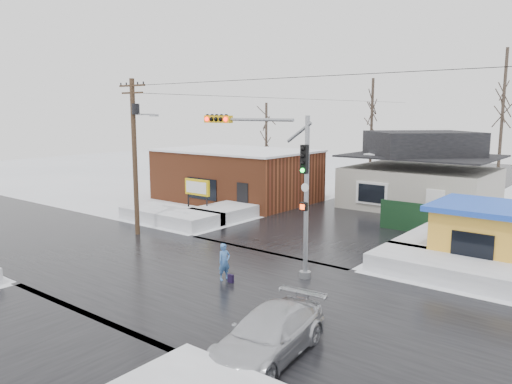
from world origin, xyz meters
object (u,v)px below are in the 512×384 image
Objects in this scene: car at (269,335)px; traffic_signal at (276,172)px; marquee_sign at (197,188)px; kiosk at (484,234)px; utility_pole at (135,148)px; pedestrian at (224,262)px.

traffic_signal is at bearing 118.17° from car.
kiosk is (18.50, 0.50, -0.46)m from marquee_sign.
pedestrian is (9.34, -2.85, -4.32)m from utility_pole.
car is at bearing -55.37° from traffic_signal.
marquee_sign is 0.53× the size of car.
marquee_sign is 13.71m from pedestrian.
utility_pole is at bearing 85.77° from pedestrian.
marquee_sign is at bearing 62.40° from pedestrian.
utility_pole is 18.95m from kiosk.
marquee_sign is 0.55× the size of kiosk.
kiosk is at bearing 20.44° from utility_pole.
utility_pole is (-10.36, 0.53, 0.57)m from traffic_signal.
marquee_sign is at bearing 150.28° from traffic_signal.
pedestrian is at bearing -16.99° from utility_pole.
pedestrian is at bearing -130.87° from kiosk.
traffic_signal is 10.43m from kiosk.
car is (4.54, -6.58, -3.85)m from traffic_signal.
utility_pole is 17.09m from car.
utility_pole is 6.87m from marquee_sign.
pedestrian is 7.01m from car.
traffic_signal is 2.75× the size of marquee_sign.
traffic_signal is at bearing -29.72° from marquee_sign.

